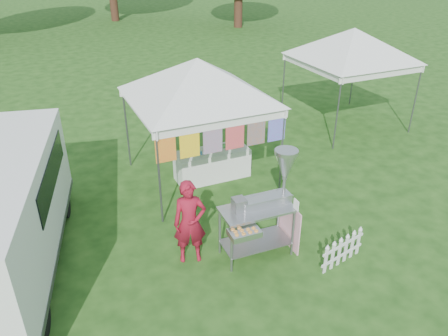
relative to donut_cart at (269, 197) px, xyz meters
name	(u,v)px	position (x,y,z in m)	size (l,w,h in m)	color
ground	(270,262)	(-0.09, -0.32, -1.21)	(120.00, 120.00, 0.00)	#1A3F12
canopy_main	(197,58)	(-0.09, 3.18, 1.78)	(4.24, 4.24, 3.45)	#59595E
canopy_right	(355,28)	(5.41, 4.68, 1.78)	(4.24, 4.24, 3.45)	#59595E
donut_cart	(269,197)	(0.00, 0.00, 0.00)	(1.50, 0.97, 2.05)	gray
vendor	(190,222)	(-1.38, 0.38, -0.39)	(0.59, 0.39, 1.63)	maroon
picket_fence	(343,250)	(1.09, -0.87, -0.92)	(1.06, 0.26, 0.56)	white
display_table	(212,164)	(0.20, 3.11, -0.84)	(1.80, 0.70, 0.73)	white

